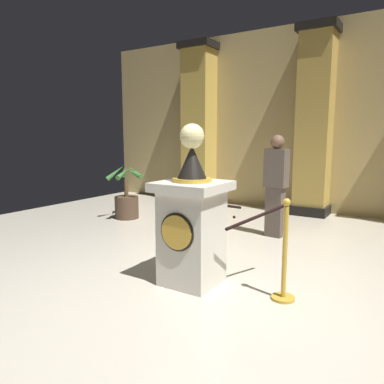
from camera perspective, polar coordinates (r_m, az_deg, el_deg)
ground_plane at (r=4.30m, az=2.82°, el=-13.99°), size 11.13×11.13×0.00m
back_wall at (r=8.43m, az=19.24°, el=10.70°), size 11.13×0.16×4.03m
pedestal_clock at (r=4.08m, az=-0.03°, el=-4.62°), size 0.73×0.73×1.80m
stanchion_near at (r=3.88m, az=14.25°, el=-10.99°), size 0.24×0.24×1.06m
stanchion_far at (r=5.17m, az=0.85°, el=-5.62°), size 0.24×0.24×1.08m
velvet_rope at (r=4.39m, az=6.63°, el=-2.80°), size 1.18×1.17×0.22m
column_left at (r=9.20m, az=1.27°, el=10.39°), size 0.84×0.84×3.87m
column_centre_rear at (r=8.12m, az=18.70°, el=10.15°), size 0.79×0.79×3.87m
potted_palm_left at (r=7.51m, az=-10.20°, el=-1.45°), size 0.77×0.79×1.12m
bystander_guest at (r=6.12m, az=12.99°, el=1.34°), size 0.38×0.26×1.68m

